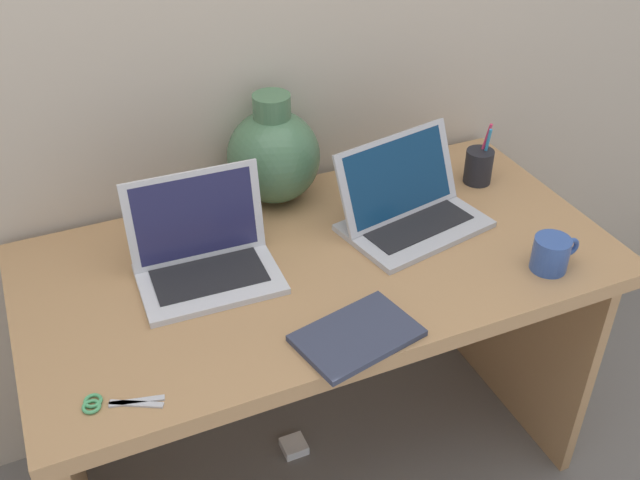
# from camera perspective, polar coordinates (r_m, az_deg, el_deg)

# --- Properties ---
(ground_plane) EXTENTS (6.00, 6.00, 0.00)m
(ground_plane) POSITION_cam_1_polar(r_m,az_deg,el_deg) (2.24, 0.00, -17.00)
(ground_plane) COLOR slate
(back_wall) EXTENTS (4.40, 0.04, 2.40)m
(back_wall) POSITION_cam_1_polar(r_m,az_deg,el_deg) (1.82, -5.15, 16.95)
(back_wall) COLOR #BCAD99
(back_wall) RESTS_ON ground
(desk) EXTENTS (1.36, 0.70, 0.75)m
(desk) POSITION_cam_1_polar(r_m,az_deg,el_deg) (1.81, 0.00, -5.70)
(desk) COLOR #AD7F51
(desk) RESTS_ON ground
(laptop_left) EXTENTS (0.31, 0.23, 0.22)m
(laptop_left) POSITION_cam_1_polar(r_m,az_deg,el_deg) (1.65, -9.04, -0.71)
(laptop_left) COLOR silver
(laptop_left) RESTS_ON desk
(laptop_right) EXTENTS (0.37, 0.29, 0.21)m
(laptop_right) POSITION_cam_1_polar(r_m,az_deg,el_deg) (1.81, 6.72, 2.81)
(laptop_right) COLOR #B2B2B7
(laptop_right) RESTS_ON desk
(green_vase) EXTENTS (0.23, 0.23, 0.28)m
(green_vase) POSITION_cam_1_polar(r_m,az_deg,el_deg) (1.86, -3.60, 6.59)
(green_vase) COLOR #47704C
(green_vase) RESTS_ON desk
(notebook_stack) EXTENTS (0.27, 0.20, 0.01)m
(notebook_stack) POSITION_cam_1_polar(r_m,az_deg,el_deg) (1.49, 2.88, -7.38)
(notebook_stack) COLOR #33384C
(notebook_stack) RESTS_ON desk
(coffee_mug) EXTENTS (0.12, 0.08, 0.08)m
(coffee_mug) POSITION_cam_1_polar(r_m,az_deg,el_deg) (1.73, 17.44, -1.01)
(coffee_mug) COLOR #335199
(coffee_mug) RESTS_ON desk
(pen_cup) EXTENTS (0.07, 0.07, 0.17)m
(pen_cup) POSITION_cam_1_polar(r_m,az_deg,el_deg) (2.01, 12.16, 5.62)
(pen_cup) COLOR black
(pen_cup) RESTS_ON desk
(scissors) EXTENTS (0.15, 0.08, 0.01)m
(scissors) POSITION_cam_1_polar(r_m,az_deg,el_deg) (1.42, -16.04, -12.02)
(scissors) COLOR #B7B7BC
(scissors) RESTS_ON desk
(power_brick) EXTENTS (0.07, 0.07, 0.03)m
(power_brick) POSITION_cam_1_polar(r_m,az_deg,el_deg) (2.26, -2.02, -15.62)
(power_brick) COLOR white
(power_brick) RESTS_ON ground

